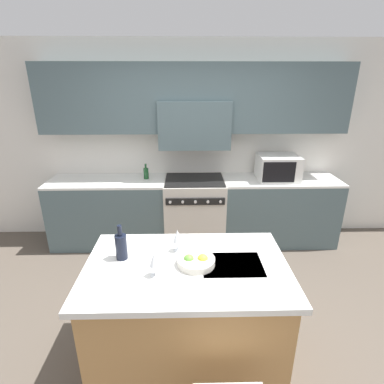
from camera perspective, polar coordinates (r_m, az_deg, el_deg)
The scene contains 11 objects.
ground_plane at distance 3.06m, azimuth 1.51°, elevation -25.68°, with size 10.00×10.00×0.00m, color brown.
back_cabinetry at distance 4.13m, azimuth 0.39°, elevation 12.44°, with size 10.00×0.46×2.70m.
back_counter at distance 4.22m, azimuth 0.45°, elevation -3.63°, with size 3.93×0.62×0.93m.
range_stove at distance 4.20m, azimuth 0.46°, elevation -3.69°, with size 0.81×0.70×0.94m.
microwave at distance 4.18m, azimuth 16.03°, elevation 4.52°, with size 0.53×0.45×0.33m.
kitchen_island at distance 2.54m, azimuth -0.97°, elevation -22.42°, with size 1.49×0.94×0.94m.
wine_bottle at distance 2.32m, azimuth -13.34°, elevation -9.99°, with size 0.09×0.09×0.28m.
wine_glass_near at distance 2.09m, azimuth -7.18°, elevation -12.76°, with size 0.07×0.07×0.18m.
wine_glass_far at distance 2.35m, azimuth -2.80°, elevation -8.49°, with size 0.07×0.07×0.18m.
fruit_bowl at distance 2.24m, azimuth 0.80°, elevation -13.00°, with size 0.28×0.28×0.08m.
oil_bottle_on_counter at distance 4.10m, azimuth -8.75°, elevation 3.57°, with size 0.07×0.07×0.21m.
Camera 1 is at (-0.12, -2.10, 2.22)m, focal length 28.00 mm.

